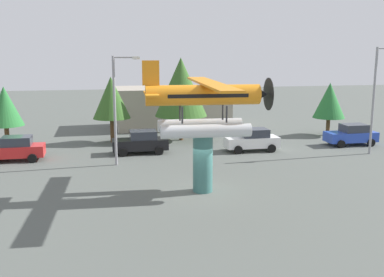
# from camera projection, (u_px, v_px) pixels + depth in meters

# --- Properties ---
(ground_plane) EXTENTS (140.00, 140.00, 0.00)m
(ground_plane) POSITION_uv_depth(u_px,v_px,m) (203.00, 191.00, 25.41)
(ground_plane) COLOR #515651
(display_pedestal) EXTENTS (1.10, 1.10, 3.26)m
(display_pedestal) POSITION_uv_depth(u_px,v_px,m) (203.00, 163.00, 25.10)
(display_pedestal) COLOR #386B66
(display_pedestal) RESTS_ON ground
(floatplane_monument) EXTENTS (6.96, 10.44, 4.00)m
(floatplane_monument) POSITION_uv_depth(u_px,v_px,m) (205.00, 104.00, 24.48)
(floatplane_monument) COLOR silver
(floatplane_monument) RESTS_ON display_pedestal
(car_near_red) EXTENTS (4.20, 2.02, 1.76)m
(car_near_red) POSITION_uv_depth(u_px,v_px,m) (15.00, 149.00, 32.25)
(car_near_red) COLOR red
(car_near_red) RESTS_ON ground
(car_mid_black) EXTENTS (4.20, 2.02, 1.76)m
(car_mid_black) POSITION_uv_depth(u_px,v_px,m) (141.00, 142.00, 34.62)
(car_mid_black) COLOR black
(car_mid_black) RESTS_ON ground
(car_far_white) EXTENTS (4.20, 2.02, 1.76)m
(car_far_white) POSITION_uv_depth(u_px,v_px,m) (252.00, 140.00, 35.47)
(car_far_white) COLOR white
(car_far_white) RESTS_ON ground
(car_distant_blue) EXTENTS (4.20, 2.02, 1.76)m
(car_distant_blue) POSITION_uv_depth(u_px,v_px,m) (351.00, 135.00, 37.65)
(car_distant_blue) COLOR #2847B7
(car_distant_blue) RESTS_ON ground
(streetlight_primary) EXTENTS (1.84, 0.28, 7.43)m
(streetlight_primary) POSITION_uv_depth(u_px,v_px,m) (118.00, 102.00, 30.45)
(streetlight_primary) COLOR gray
(streetlight_primary) RESTS_ON ground
(streetlight_secondary) EXTENTS (1.84, 0.28, 8.02)m
(streetlight_secondary) POSITION_uv_depth(u_px,v_px,m) (376.00, 93.00, 33.78)
(streetlight_secondary) COLOR gray
(streetlight_secondary) RESTS_ON ground
(storefront_building) EXTENTS (11.21, 6.25, 4.07)m
(storefront_building) POSITION_uv_depth(u_px,v_px,m) (172.00, 107.00, 46.52)
(storefront_building) COLOR #9E9384
(storefront_building) RESTS_ON ground
(tree_west) EXTENTS (2.79, 2.79, 5.03)m
(tree_west) POSITION_uv_depth(u_px,v_px,m) (5.00, 106.00, 35.43)
(tree_west) COLOR brown
(tree_west) RESTS_ON ground
(tree_east) EXTENTS (3.18, 3.18, 5.63)m
(tree_east) POSITION_uv_depth(u_px,v_px,m) (111.00, 98.00, 38.20)
(tree_east) COLOR brown
(tree_east) RESTS_ON ground
(tree_center_back) EXTENTS (4.54, 4.54, 7.20)m
(tree_center_back) POSITION_uv_depth(u_px,v_px,m) (181.00, 87.00, 39.06)
(tree_center_back) COLOR brown
(tree_center_back) RESTS_ON ground
(tree_far_east) EXTENTS (2.92, 2.92, 4.87)m
(tree_far_east) POSITION_uv_depth(u_px,v_px,m) (329.00, 101.00, 41.67)
(tree_far_east) COLOR brown
(tree_far_east) RESTS_ON ground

